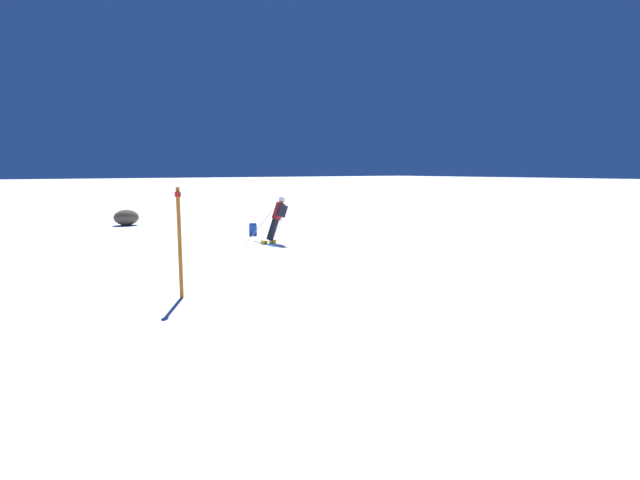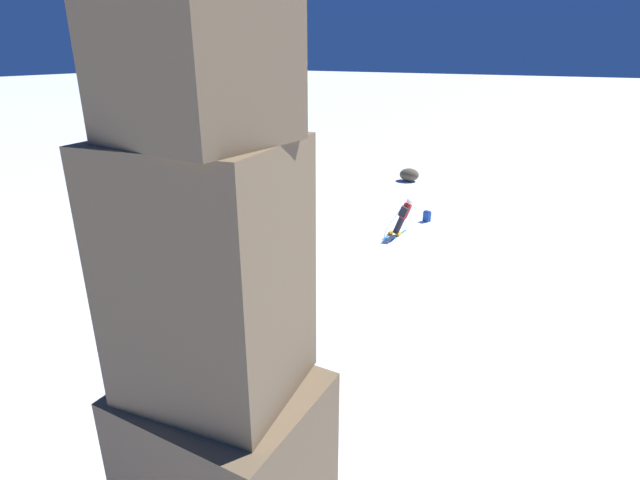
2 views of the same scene
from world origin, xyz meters
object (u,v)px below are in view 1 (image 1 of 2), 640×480
skier (277,217)px  exposed_boulder_0 (126,217)px  spare_backpack (253,229)px  trail_marker (180,238)px

skier → exposed_boulder_0: bearing=-69.6°
skier → spare_backpack: size_ratio=3.55×
spare_backpack → trail_marker: (5.97, 8.22, 1.02)m
skier → spare_backpack: skier is taller
spare_backpack → trail_marker: bearing=76.0°
exposed_boulder_0 → skier: bearing=107.8°
exposed_boulder_0 → trail_marker: trail_marker is taller
exposed_boulder_0 → trail_marker: size_ratio=0.50×
spare_backpack → trail_marker: size_ratio=0.21×
skier → trail_marker: bearing=47.9°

